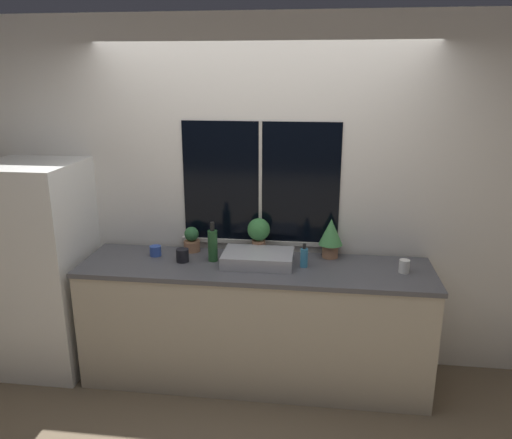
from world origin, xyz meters
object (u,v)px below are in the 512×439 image
at_px(sink, 258,258).
at_px(potted_plant_left, 192,240).
at_px(soap_bottle, 304,257).
at_px(bottle_tall, 213,245).
at_px(mug_black, 182,255).
at_px(mug_blue, 156,251).
at_px(potted_plant_right, 331,235).
at_px(mug_white, 404,266).
at_px(potted_plant_center, 259,233).
at_px(refrigerator, 41,267).

bearing_deg(sink, potted_plant_left, 159.60).
height_order(soap_bottle, bottle_tall, bottle_tall).
distance_m(potted_plant_left, mug_black, 0.24).
bearing_deg(potted_plant_left, mug_blue, -151.42).
bearing_deg(potted_plant_right, soap_bottle, -130.60).
distance_m(potted_plant_right, soap_bottle, 0.31).
xyz_separation_m(bottle_tall, mug_white, (1.38, -0.05, -0.08)).
bearing_deg(potted_plant_center, mug_blue, -170.09).
relative_size(mug_blue, mug_black, 0.90).
xyz_separation_m(potted_plant_left, potted_plant_right, (1.08, 0.00, 0.08)).
bearing_deg(potted_plant_center, bottle_tall, -150.22).
bearing_deg(bottle_tall, soap_bottle, -3.02).
distance_m(soap_bottle, mug_white, 0.70).
distance_m(refrigerator, potted_plant_left, 1.19).
relative_size(potted_plant_center, potted_plant_right, 0.95).
relative_size(potted_plant_right, mug_white, 3.25).
distance_m(sink, mug_white, 1.04).
height_order(refrigerator, potted_plant_left, refrigerator).
distance_m(potted_plant_left, mug_white, 1.61).
height_order(potted_plant_center, bottle_tall, bottle_tall).
distance_m(mug_black, mug_white, 1.60).
relative_size(potted_plant_center, mug_white, 3.07).
bearing_deg(refrigerator, mug_blue, 5.64).
bearing_deg(mug_blue, potted_plant_left, 28.58).
distance_m(refrigerator, bottle_tall, 1.38).
relative_size(potted_plant_center, mug_black, 2.95).
distance_m(potted_plant_left, potted_plant_right, 1.08).
relative_size(sink, potted_plant_center, 1.79).
bearing_deg(bottle_tall, mug_black, -168.42).
bearing_deg(potted_plant_right, refrigerator, -174.21).
bearing_deg(mug_white, mug_black, 179.75).
xyz_separation_m(bottle_tall, mug_black, (-0.22, -0.05, -0.08)).
relative_size(potted_plant_center, soap_bottle, 1.62).
bearing_deg(mug_blue, potted_plant_right, 5.90).
distance_m(potted_plant_center, soap_bottle, 0.43).
relative_size(bottle_tall, mug_blue, 3.47).
relative_size(bottle_tall, mug_black, 3.11).
height_order(potted_plant_left, mug_white, potted_plant_left).
relative_size(potted_plant_left, bottle_tall, 0.65).
xyz_separation_m(sink, mug_blue, (-0.80, 0.07, -0.01)).
height_order(soap_bottle, mug_black, soap_bottle).
xyz_separation_m(mug_blue, mug_white, (1.84, -0.10, 0.01)).
relative_size(refrigerator, sink, 3.21).
xyz_separation_m(refrigerator, mug_blue, (0.90, 0.09, 0.15)).
bearing_deg(potted_plant_center, soap_bottle, -32.23).
bearing_deg(sink, mug_white, -1.89).
xyz_separation_m(refrigerator, mug_black, (1.14, -0.01, 0.15)).
relative_size(sink, soap_bottle, 2.91).
relative_size(refrigerator, soap_bottle, 9.35).
bearing_deg(refrigerator, mug_white, -0.26).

